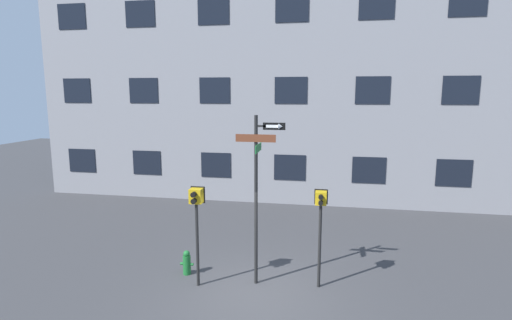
# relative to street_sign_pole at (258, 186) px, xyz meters

# --- Properties ---
(ground_plane) EXTENTS (60.00, 60.00, 0.00)m
(ground_plane) POSITION_rel_street_sign_pole_xyz_m (0.04, -0.66, -2.67)
(ground_plane) COLOR #38383A
(building_facade) EXTENTS (24.00, 0.64, 13.63)m
(building_facade) POSITION_rel_street_sign_pole_xyz_m (0.04, 8.09, 4.15)
(building_facade) COLOR gray
(building_facade) RESTS_ON ground_plane
(street_sign_pole) EXTENTS (1.25, 0.78, 4.46)m
(street_sign_pole) POSITION_rel_street_sign_pole_xyz_m (0.00, 0.00, 0.00)
(street_sign_pole) COLOR black
(street_sign_pole) RESTS_ON ground_plane
(pedestrian_signal_left) EXTENTS (0.38, 0.40, 2.64)m
(pedestrian_signal_left) POSITION_rel_street_sign_pole_xyz_m (-1.52, -0.40, -0.60)
(pedestrian_signal_left) COLOR black
(pedestrian_signal_left) RESTS_ON ground_plane
(pedestrian_signal_right) EXTENTS (0.34, 0.40, 2.59)m
(pedestrian_signal_right) POSITION_rel_street_sign_pole_xyz_m (1.59, 0.10, -0.69)
(pedestrian_signal_right) COLOR black
(pedestrian_signal_right) RESTS_ON ground_plane
(fire_hydrant) EXTENTS (0.37, 0.21, 0.69)m
(fire_hydrant) POSITION_rel_street_sign_pole_xyz_m (-2.05, 0.17, -2.33)
(fire_hydrant) COLOR #196028
(fire_hydrant) RESTS_ON ground_plane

